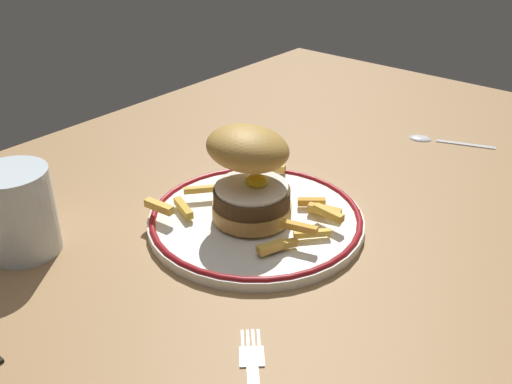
# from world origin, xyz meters

# --- Properties ---
(ground_plane) EXTENTS (1.34, 0.82, 0.04)m
(ground_plane) POSITION_xyz_m (0.00, 0.00, -0.02)
(ground_plane) COLOR #9C754A
(dinner_plate) EXTENTS (0.26, 0.26, 0.02)m
(dinner_plate) POSITION_xyz_m (-0.03, -0.03, 0.01)
(dinner_plate) COLOR white
(dinner_plate) RESTS_ON ground_plane
(burger) EXTENTS (0.13, 0.12, 0.12)m
(burger) POSITION_xyz_m (-0.03, -0.03, 0.07)
(burger) COLOR #B5853F
(burger) RESTS_ON dinner_plate
(fries_pile) EXTENTS (0.20, 0.20, 0.02)m
(fries_pile) POSITION_xyz_m (-0.02, -0.04, 0.02)
(fries_pile) COLOR gold
(fries_pile) RESTS_ON dinner_plate
(water_glass) EXTENTS (0.08, 0.08, 0.10)m
(water_glass) POSITION_xyz_m (-0.24, 0.14, 0.04)
(water_glass) COLOR silver
(water_glass) RESTS_ON ground_plane
(spoon) EXTENTS (0.06, 0.13, 0.01)m
(spoon) POSITION_xyz_m (0.35, -0.09, 0.00)
(spoon) COLOR silver
(spoon) RESTS_ON ground_plane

